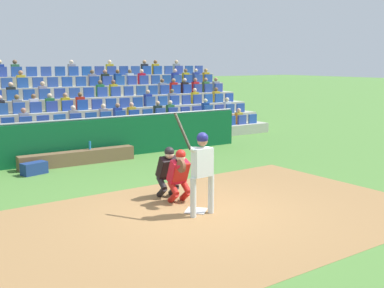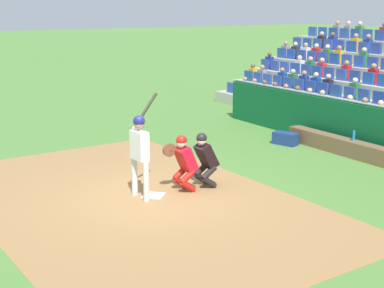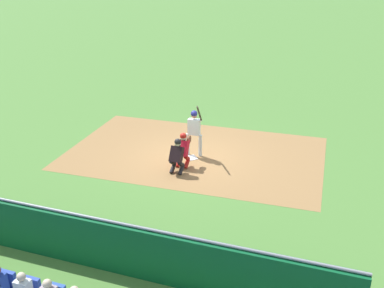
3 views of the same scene
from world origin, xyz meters
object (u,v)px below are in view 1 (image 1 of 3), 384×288
water_bottle_on_bench (90,145)px  equipment_duffel_bag (34,168)px  home_plate_marker (196,211)px  dugout_bench (78,158)px  batter_at_plate (202,164)px  home_plate_umpire (168,169)px  catcher_crouching (179,173)px

water_bottle_on_bench → equipment_duffel_bag: bearing=18.6°
home_plate_marker → dugout_bench: size_ratio=0.12×
water_bottle_on_bench → batter_at_plate: bearing=89.9°
equipment_duffel_bag → water_bottle_on_bench: bearing=-177.4°
home_plate_marker → batter_at_plate: batter_at_plate is taller
dugout_bench → water_bottle_on_bench: bearing=-172.9°
dugout_bench → equipment_duffel_bag: (1.56, 0.61, -0.04)m
equipment_duffel_bag → home_plate_umpire: bearing=100.1°
catcher_crouching → dugout_bench: catcher_crouching is taller
home_plate_marker → catcher_crouching: size_ratio=0.34×
equipment_duffel_bag → dugout_bench: bearing=-174.5°
batter_at_plate → catcher_crouching: size_ratio=1.69×
home_plate_marker → catcher_crouching: bearing=-92.2°
batter_at_plate → catcher_crouching: bearing=-94.1°
home_plate_umpire → equipment_duffel_bag: home_plate_umpire is taller
home_plate_umpire → equipment_duffel_bag: size_ratio=1.77×
catcher_crouching → equipment_duffel_bag: catcher_crouching is taller
home_plate_umpire → equipment_duffel_bag: (2.07, -4.21, -0.52)m
home_plate_marker → equipment_duffel_bag: equipment_duffel_bag is taller
catcher_crouching → home_plate_umpire: size_ratio=1.01×
batter_at_plate → equipment_duffel_bag: bearing=-71.1°
home_plate_marker → equipment_duffel_bag: (2.02, -5.51, 0.16)m
dugout_bench → water_bottle_on_bench: size_ratio=13.79×
dugout_bench → batter_at_plate: bearing=93.7°
home_plate_marker → dugout_bench: 6.14m
home_plate_umpire → equipment_duffel_bag: bearing=-63.9°
home_plate_marker → catcher_crouching: (-0.03, -0.74, 0.70)m
home_plate_umpire → water_bottle_on_bench: (0.08, -4.88, -0.12)m
home_plate_marker → equipment_duffel_bag: size_ratio=0.61×
home_plate_marker → dugout_bench: dugout_bench is taller
home_plate_marker → water_bottle_on_bench: size_ratio=1.62×
batter_at_plate → water_bottle_on_bench: batter_at_plate is taller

